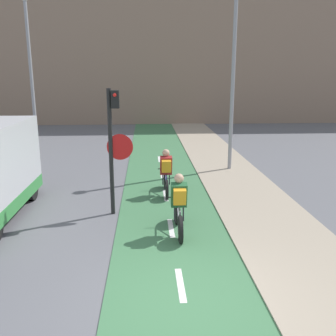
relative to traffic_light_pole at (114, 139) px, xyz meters
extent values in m
plane|color=#5B5B60|center=(1.40, -4.11, -2.03)|extent=(120.00, 120.00, 0.00)
cube|color=#3D7047|center=(1.40, -4.11, -2.02)|extent=(2.63, 60.00, 0.02)
cube|color=white|center=(1.40, -3.61, -2.01)|extent=(0.12, 1.10, 0.00)
cube|color=white|center=(1.40, -1.11, -2.01)|extent=(0.12, 1.10, 0.00)
cube|color=white|center=(1.40, 1.39, -2.01)|extent=(0.12, 1.10, 0.00)
cube|color=white|center=(1.40, 3.89, -2.01)|extent=(0.12, 1.10, 0.00)
cube|color=white|center=(1.40, 6.39, -2.01)|extent=(0.12, 1.10, 0.00)
cube|color=gray|center=(3.91, -4.11, -2.00)|extent=(2.40, 60.00, 0.05)
cube|color=#89705B|center=(1.40, 20.66, 3.67)|extent=(60.00, 5.00, 11.40)
cylinder|color=black|center=(-0.08, 0.00, -0.39)|extent=(0.11, 0.11, 3.28)
cube|color=black|center=(0.07, 0.00, 0.99)|extent=(0.20, 0.20, 0.44)
sphere|color=red|center=(0.07, -0.11, 1.10)|extent=(0.09, 0.09, 0.09)
cone|color=red|center=(0.15, 0.00, -0.22)|extent=(0.67, 0.01, 0.67)
cone|color=silver|center=(0.15, 0.00, -0.22)|extent=(0.60, 0.02, 0.60)
cylinder|color=gray|center=(-4.01, 7.21, 1.25)|extent=(0.14, 0.14, 6.56)
cylinder|color=gray|center=(4.05, 4.49, 1.09)|extent=(0.14, 0.14, 6.24)
cylinder|color=black|center=(1.55, -1.88, -1.72)|extent=(0.07, 0.62, 0.62)
cylinder|color=black|center=(1.55, -0.80, -1.72)|extent=(0.07, 0.62, 0.62)
cylinder|color=slate|center=(1.55, -1.14, -1.56)|extent=(0.04, 0.68, 0.39)
cylinder|color=slate|center=(1.55, -1.64, -1.54)|extent=(0.04, 0.36, 0.41)
cylinder|color=slate|center=(1.55, -1.30, -1.36)|extent=(0.04, 1.00, 0.07)
cylinder|color=slate|center=(1.55, -1.68, -1.73)|extent=(0.04, 0.41, 0.05)
cylinder|color=black|center=(1.55, -0.80, -1.33)|extent=(0.46, 0.03, 0.03)
cube|color=#235B33|center=(1.55, -1.42, -1.07)|extent=(0.36, 0.31, 0.59)
sphere|color=tan|center=(1.55, -1.38, -0.69)|extent=(0.22, 0.22, 0.22)
cylinder|color=#232328|center=(1.45, -1.46, -1.49)|extent=(0.04, 0.07, 0.39)
cylinder|color=#232328|center=(1.65, -1.46, -1.49)|extent=(0.04, 0.07, 0.39)
cube|color=orange|center=(1.55, -1.60, -1.05)|extent=(0.28, 0.23, 0.39)
cylinder|color=black|center=(1.42, 1.08, -1.73)|extent=(0.07, 0.59, 0.59)
cylinder|color=black|center=(1.42, 2.13, -1.73)|extent=(0.07, 0.59, 0.59)
cylinder|color=navy|center=(1.42, 1.80, -1.58)|extent=(0.04, 0.66, 0.37)
cylinder|color=navy|center=(1.42, 1.32, -1.56)|extent=(0.04, 0.34, 0.39)
cylinder|color=navy|center=(1.42, 1.65, -1.39)|extent=(0.04, 0.96, 0.07)
cylinder|color=navy|center=(1.42, 1.28, -1.74)|extent=(0.04, 0.40, 0.05)
cylinder|color=black|center=(1.42, 2.13, -1.36)|extent=(0.46, 0.03, 0.03)
cube|color=maroon|center=(1.42, 1.53, -1.10)|extent=(0.36, 0.31, 0.59)
sphere|color=tan|center=(1.42, 1.57, -0.72)|extent=(0.22, 0.22, 0.22)
cylinder|color=#232328|center=(1.32, 1.50, -1.51)|extent=(0.04, 0.07, 0.37)
cylinder|color=#232328|center=(1.52, 1.50, -1.51)|extent=(0.04, 0.07, 0.37)
cube|color=orange|center=(1.42, 1.35, -1.08)|extent=(0.28, 0.23, 0.39)
cube|color=black|center=(-3.47, 2.03, -0.32)|extent=(1.83, 0.04, 0.70)
cylinder|color=black|center=(-2.56, 1.27, -1.68)|extent=(0.18, 0.70, 0.70)
camera|label=1|loc=(0.83, -9.47, 1.60)|focal=40.00mm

